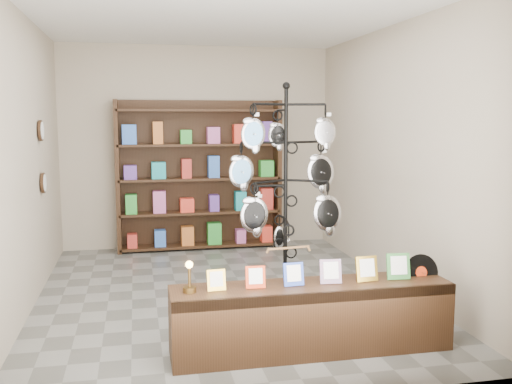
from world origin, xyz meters
TOP-DOWN VIEW (x-y plane):
  - ground at (0.00, 0.00)m, footprint 5.00×5.00m
  - room_envelope at (0.00, 0.00)m, footprint 5.00×5.00m
  - display_tree at (0.54, -0.63)m, footprint 1.18×0.97m
  - front_shelf at (0.48, -1.70)m, footprint 2.35×0.48m
  - back_shelving at (0.00, 2.30)m, footprint 2.42×0.36m
  - wall_clocks at (-1.97, 0.80)m, footprint 0.03×0.24m

SIDE VIEW (x-z plane):
  - ground at x=0.00m, z-range 0.00..0.00m
  - front_shelf at x=0.48m, z-range -0.12..0.71m
  - back_shelving at x=0.00m, z-range -0.07..2.13m
  - display_tree at x=0.54m, z-range 0.18..2.47m
  - wall_clocks at x=-1.97m, z-range 1.08..1.92m
  - room_envelope at x=0.00m, z-range -0.65..4.35m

